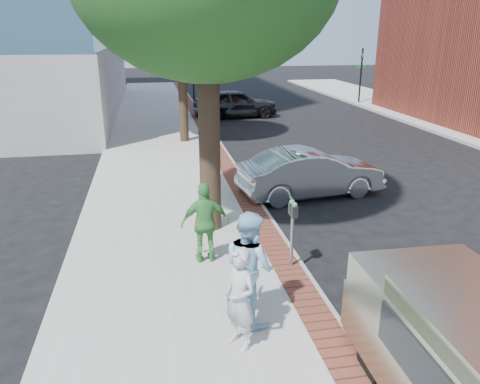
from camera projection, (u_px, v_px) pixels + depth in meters
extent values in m
plane|color=black|center=(250.00, 264.00, 10.33)|extent=(120.00, 120.00, 0.00)
cube|color=#9E9991|center=(166.00, 167.00, 17.47)|extent=(5.00, 60.00, 0.15)
cube|color=brown|center=(224.00, 162.00, 17.83)|extent=(0.60, 60.00, 0.01)
cube|color=gray|center=(233.00, 164.00, 17.92)|extent=(0.10, 60.00, 0.15)
cylinder|color=black|center=(193.00, 80.00, 30.30)|extent=(0.12, 0.12, 3.80)
imported|color=black|center=(193.00, 62.00, 29.94)|extent=(0.18, 0.15, 0.90)
cube|color=#1E7238|center=(193.00, 69.00, 30.07)|extent=(0.70, 0.03, 0.18)
cylinder|color=black|center=(361.00, 77.00, 32.35)|extent=(0.12, 0.12, 3.80)
imported|color=black|center=(362.00, 60.00, 32.00)|extent=(0.18, 0.15, 0.90)
cube|color=#1E7238|center=(362.00, 66.00, 32.13)|extent=(0.70, 0.03, 0.18)
cylinder|color=black|center=(209.00, 143.00, 11.22)|extent=(0.52, 0.52, 4.40)
cylinder|color=black|center=(183.00, 98.00, 20.71)|extent=(0.40, 0.40, 3.85)
ellipsoid|color=#154A1B|center=(180.00, 20.00, 19.65)|extent=(4.80, 4.80, 3.94)
cylinder|color=gray|center=(292.00, 241.00, 9.77)|extent=(0.07, 0.07, 1.15)
cube|color=#2D3030|center=(294.00, 212.00, 9.46)|extent=(0.12, 0.14, 0.24)
cube|color=#2D3030|center=(292.00, 209.00, 9.63)|extent=(0.12, 0.14, 0.24)
sphere|color=#3F8C4C|center=(295.00, 205.00, 9.41)|extent=(0.11, 0.11, 0.11)
sphere|color=#3F8C4C|center=(292.00, 202.00, 9.58)|extent=(0.11, 0.11, 0.11)
imported|color=#B6B5BA|center=(240.00, 299.00, 7.17)|extent=(0.65, 0.73, 1.68)
imported|color=#99CDED|center=(249.00, 267.00, 7.85)|extent=(1.09, 1.19, 1.97)
imported|color=#449645|center=(205.00, 223.00, 9.91)|extent=(1.04, 0.44, 1.77)
imported|color=#B6B9BE|center=(311.00, 173.00, 14.42)|extent=(4.65, 2.15, 1.48)
imported|color=black|center=(235.00, 103.00, 27.66)|extent=(5.05, 2.35, 1.67)
cube|color=gray|center=(409.00, 311.00, 7.33)|extent=(1.88, 0.95, 0.80)
cylinder|color=black|center=(372.00, 361.00, 6.82)|extent=(0.24, 0.65, 0.64)
cylinder|color=black|center=(475.00, 349.00, 7.07)|extent=(0.24, 0.65, 0.64)
cube|color=black|center=(421.00, 370.00, 5.21)|extent=(0.07, 2.01, 0.55)
cube|color=black|center=(398.00, 278.00, 7.64)|extent=(1.61, 0.06, 0.40)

